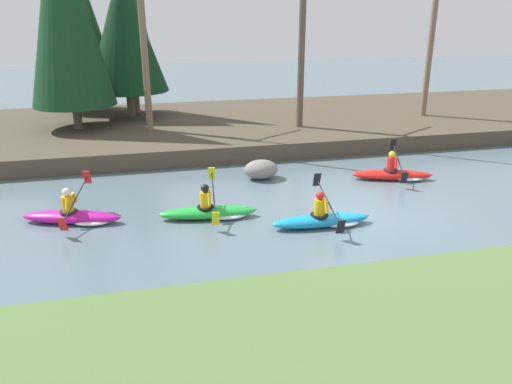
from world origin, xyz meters
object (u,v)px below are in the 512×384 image
at_px(kayaker_lead, 395,174).
at_px(kayaker_middle, 325,219).
at_px(kayaker_trailing, 212,211).
at_px(boulder_midstream, 261,169).
at_px(kayaker_far_back, 75,216).

distance_m(kayaker_lead, kayaker_middle, 4.87).
distance_m(kayaker_middle, kayaker_trailing, 3.13).
bearing_deg(kayaker_lead, kayaker_trailing, -148.29).
bearing_deg(kayaker_trailing, boulder_midstream, 60.50).
distance_m(kayaker_middle, kayaker_far_back, 6.78).
bearing_deg(kayaker_far_back, kayaker_lead, 23.56).
bearing_deg(boulder_midstream, kayaker_lead, -14.90).
height_order(kayaker_trailing, kayaker_far_back, same).
relative_size(kayaker_trailing, boulder_midstream, 2.39).
bearing_deg(kayaker_lead, kayaker_far_back, -156.61).
bearing_deg(kayaker_trailing, kayaker_lead, 21.79).
xyz_separation_m(kayaker_lead, kayaker_far_back, (-10.28, -1.34, 0.00)).
relative_size(kayaker_lead, kayaker_far_back, 1.00).
distance_m(kayaker_far_back, boulder_midstream, 6.37).
height_order(kayaker_lead, kayaker_trailing, same).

